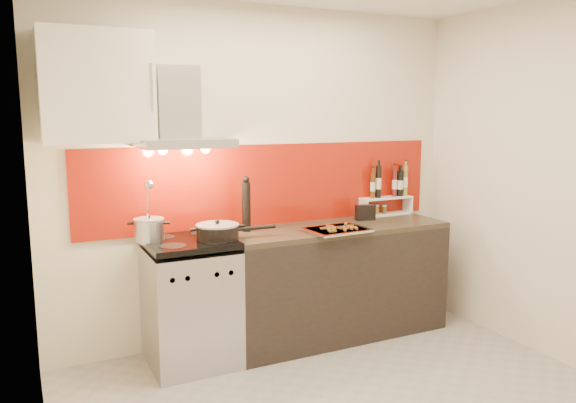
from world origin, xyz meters
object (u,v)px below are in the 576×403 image
counter (336,280)px  baking_tray (337,229)px  pepper_mill (246,205)px  range_stove (191,304)px  saute_pan (218,231)px  stock_pot (149,229)px

counter → baking_tray: (-0.11, -0.20, 0.47)m
counter → pepper_mill: bearing=170.7°
range_stove → saute_pan: saute_pan is taller
counter → stock_pot: 1.55m
baking_tray → stock_pot: bearing=168.1°
range_stove → pepper_mill: (0.48, 0.12, 0.66)m
counter → stock_pot: bearing=176.6°
stock_pot → baking_tray: (1.34, -0.28, -0.07)m
range_stove → counter: (1.20, 0.00, 0.01)m
counter → baking_tray: baking_tray is taller
stock_pot → baking_tray: stock_pot is taller
stock_pot → counter: bearing=-3.4°
range_stove → saute_pan: 0.56m
range_stove → baking_tray: bearing=-9.9°
stock_pot → baking_tray: size_ratio=0.43×
range_stove → counter: range_stove is taller
counter → pepper_mill: 0.98m
saute_pan → pepper_mill: size_ratio=1.39×
range_stove → saute_pan: size_ratio=1.56×
baking_tray → pepper_mill: bearing=152.7°
counter → stock_pot: stock_pot is taller
saute_pan → baking_tray: bearing=-7.7°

